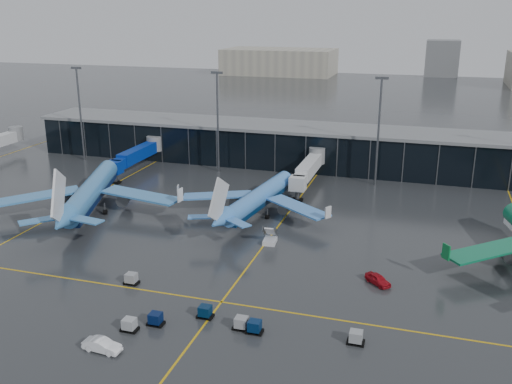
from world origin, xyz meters
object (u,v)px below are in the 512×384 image
(baggage_carts, at_px, (208,317))
(mobile_airstair, at_px, (270,239))
(airliner_klm_near, at_px, (259,187))
(service_van_red, at_px, (378,279))
(airliner_arkefly, at_px, (90,179))
(service_van_white, at_px, (102,345))

(baggage_carts, distance_m, mobile_airstair, 28.53)
(airliner_klm_near, xyz_separation_m, service_van_red, (26.37, -24.54, -5.12))
(baggage_carts, height_order, service_van_red, baggage_carts)
(airliner_arkefly, xyz_separation_m, service_van_white, (29.62, -44.43, -6.13))
(airliner_arkefly, distance_m, mobile_airstair, 40.89)
(airliner_arkefly, bearing_deg, airliner_klm_near, -5.03)
(service_van_red, height_order, service_van_white, service_van_white)
(service_van_red, relative_size, service_van_white, 0.93)
(airliner_arkefly, relative_size, baggage_carts, 1.21)
(baggage_carts, bearing_deg, service_van_white, -133.84)
(mobile_airstair, xyz_separation_m, service_van_white, (-10.40, -38.72, 0.04))
(airliner_arkefly, height_order, airliner_klm_near, airliner_arkefly)
(airliner_arkefly, relative_size, service_van_red, 9.81)
(airliner_klm_near, height_order, service_van_red, airliner_klm_near)
(airliner_arkefly, xyz_separation_m, service_van_red, (60.12, -16.24, -6.15))
(baggage_carts, relative_size, service_van_red, 8.07)
(airliner_arkefly, distance_m, service_van_red, 62.58)
(mobile_airstair, distance_m, service_van_red, 22.69)
(airliner_arkefly, xyz_separation_m, mobile_airstair, (40.02, -5.71, -6.17))
(airliner_arkefly, bearing_deg, baggage_carts, -59.83)
(baggage_carts, height_order, service_van_white, baggage_carts)
(airliner_klm_near, xyz_separation_m, mobile_airstair, (6.27, -14.02, -5.13))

